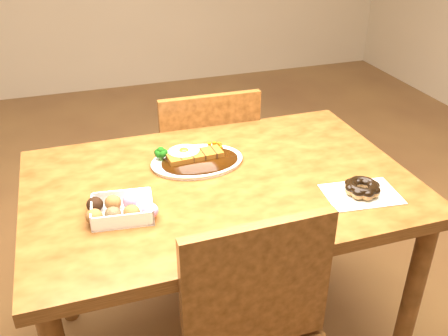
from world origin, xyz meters
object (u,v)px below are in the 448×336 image
object	(u,v)px
katsu_curry_plate	(195,159)
donut_box	(121,209)
pon_de_ring	(362,188)
chair_far	(204,170)
table	(220,206)

from	to	relation	value
katsu_curry_plate	donut_box	xyz separation A→B (m)	(-0.28, -0.23, 0.01)
pon_de_ring	chair_far	bearing A→B (deg)	110.62
donut_box	pon_de_ring	world-z (taller)	donut_box
katsu_curry_plate	pon_de_ring	distance (m)	0.54
chair_far	donut_box	world-z (taller)	chair_far
table	chair_far	bearing A→B (deg)	79.75
donut_box	pon_de_ring	xyz separation A→B (m)	(0.70, -0.11, -0.00)
donut_box	chair_far	bearing A→B (deg)	56.55
table	katsu_curry_plate	distance (m)	0.18
donut_box	table	bearing A→B (deg)	17.06
chair_far	katsu_curry_plate	xyz separation A→B (m)	(-0.14, -0.40, 0.29)
table	katsu_curry_plate	xyz separation A→B (m)	(-0.04, 0.13, 0.11)
table	katsu_curry_plate	bearing A→B (deg)	108.19
katsu_curry_plate	pon_de_ring	size ratio (longest dim) A/B	1.30
table	pon_de_ring	size ratio (longest dim) A/B	5.12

